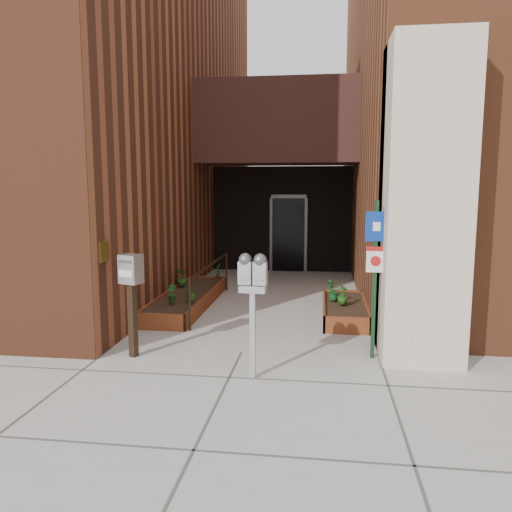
% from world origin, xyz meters
% --- Properties ---
extents(ground, '(80.00, 80.00, 0.00)m').
position_xyz_m(ground, '(0.00, 0.00, 0.00)').
color(ground, '#9E9991').
rests_on(ground, ground).
extents(architecture, '(20.00, 14.60, 10.00)m').
position_xyz_m(architecture, '(-0.18, 6.89, 4.98)').
color(architecture, brown).
rests_on(architecture, ground).
extents(planter_left, '(0.90, 3.60, 0.30)m').
position_xyz_m(planter_left, '(-1.55, 2.70, 0.13)').
color(planter_left, brown).
rests_on(planter_left, ground).
extents(planter_right, '(0.80, 2.20, 0.30)m').
position_xyz_m(planter_right, '(1.60, 2.20, 0.13)').
color(planter_right, brown).
rests_on(planter_right, ground).
extents(handrail, '(0.04, 3.34, 0.90)m').
position_xyz_m(handrail, '(-1.05, 2.65, 0.75)').
color(handrail, black).
rests_on(handrail, ground).
extents(parking_meter, '(0.37, 0.18, 1.62)m').
position_xyz_m(parking_meter, '(0.30, -0.96, 1.25)').
color(parking_meter, '#B2B2B4').
rests_on(parking_meter, ground).
extents(sign_post, '(0.31, 0.08, 2.25)m').
position_xyz_m(sign_post, '(1.90, -0.00, 1.38)').
color(sign_post, '#123319').
rests_on(sign_post, ground).
extents(payment_dropbox, '(0.35, 0.30, 1.49)m').
position_xyz_m(payment_dropbox, '(-1.52, -0.38, 1.07)').
color(payment_dropbox, black).
rests_on(payment_dropbox, ground).
extents(shrub_left_a, '(0.40, 0.40, 0.32)m').
position_xyz_m(shrub_left_a, '(-1.28, 1.94, 0.46)').
color(shrub_left_a, '#255518').
rests_on(shrub_left_a, planter_left).
extents(shrub_left_b, '(0.26, 0.26, 0.33)m').
position_xyz_m(shrub_left_b, '(-1.60, 1.75, 0.46)').
color(shrub_left_b, '#205217').
rests_on(shrub_left_b, planter_left).
extents(shrub_left_c, '(0.24, 0.24, 0.36)m').
position_xyz_m(shrub_left_c, '(-1.85, 3.31, 0.48)').
color(shrub_left_c, '#235A19').
rests_on(shrub_left_c, planter_left).
extents(shrub_left_d, '(0.22, 0.22, 0.33)m').
position_xyz_m(shrub_left_d, '(-1.25, 4.30, 0.47)').
color(shrub_left_d, '#224F16').
rests_on(shrub_left_d, planter_left).
extents(shrub_right_a, '(0.26, 0.26, 0.35)m').
position_xyz_m(shrub_right_a, '(1.55, 2.02, 0.47)').
color(shrub_right_a, '#245418').
rests_on(shrub_right_a, planter_right).
extents(shrub_right_b, '(0.24, 0.24, 0.32)m').
position_xyz_m(shrub_right_b, '(1.35, 2.79, 0.46)').
color(shrub_right_b, '#21631C').
rests_on(shrub_right_b, planter_right).
extents(shrub_right_c, '(0.34, 0.34, 0.34)m').
position_xyz_m(shrub_right_c, '(1.40, 2.34, 0.47)').
color(shrub_right_c, '#164F19').
rests_on(shrub_right_c, planter_right).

